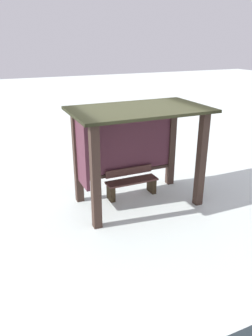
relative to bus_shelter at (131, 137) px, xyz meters
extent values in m
plane|color=white|center=(0.11, -0.21, -1.66)|extent=(60.00, 60.00, 0.00)
cube|color=#3A2A22|center=(-1.21, -0.90, -0.50)|extent=(0.18, 0.18, 2.33)
cube|color=#3A2A22|center=(1.44, -0.90, -0.50)|extent=(0.18, 0.18, 2.33)
cube|color=#3A2A22|center=(-1.21, 0.47, -0.50)|extent=(0.18, 0.18, 2.33)
cube|color=#3A2A22|center=(1.44, 0.47, -0.50)|extent=(0.18, 0.18, 2.33)
cube|color=black|center=(0.11, -0.21, 0.70)|extent=(3.14, 1.86, 0.07)
cube|color=#512734|center=(0.11, 0.47, -0.27)|extent=(2.47, 0.08, 1.55)
cube|color=#3A2A22|center=(0.11, 0.45, -1.11)|extent=(2.47, 0.06, 0.08)
cube|color=#512734|center=(-1.21, 0.02, -0.27)|extent=(0.08, 0.75, 1.55)
cube|color=#4F302B|center=(0.11, 0.17, -1.24)|extent=(1.37, 0.39, 0.05)
cube|color=#4F302B|center=(0.11, 0.34, -1.03)|extent=(1.30, 0.04, 0.20)
cube|color=#302617|center=(0.70, 0.17, -1.46)|extent=(0.12, 0.33, 0.40)
cube|color=#302617|center=(-0.47, 0.17, -1.46)|extent=(0.12, 0.33, 0.40)
camera|label=1|loc=(-3.08, -6.72, 2.18)|focal=34.26mm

